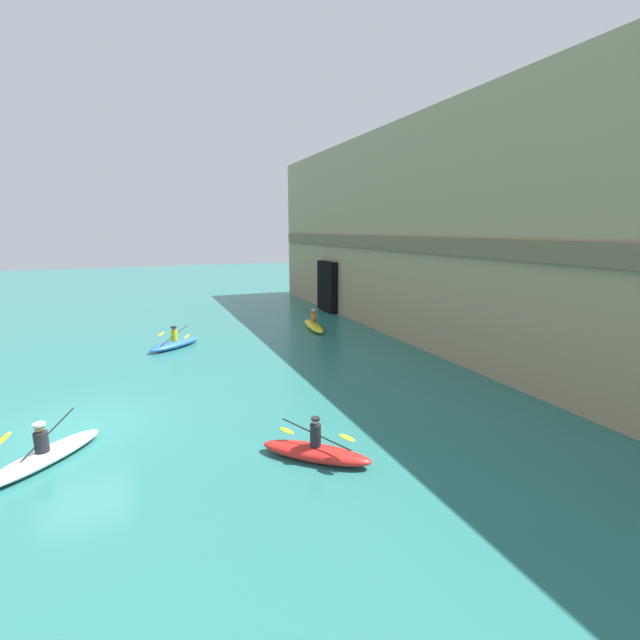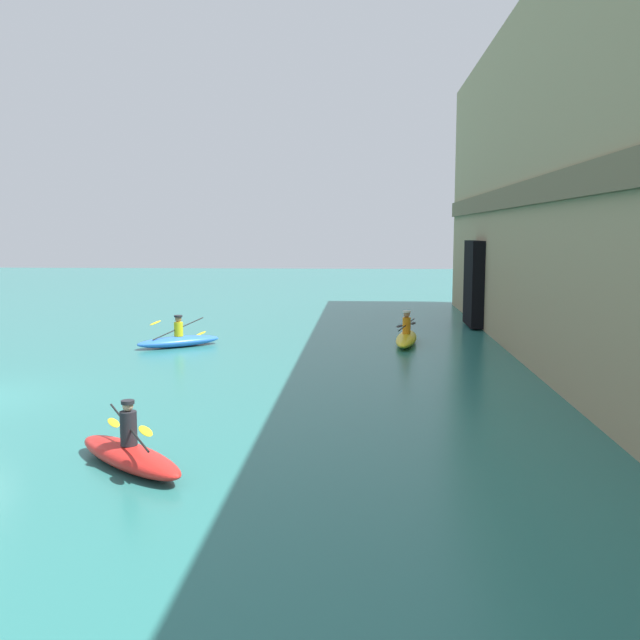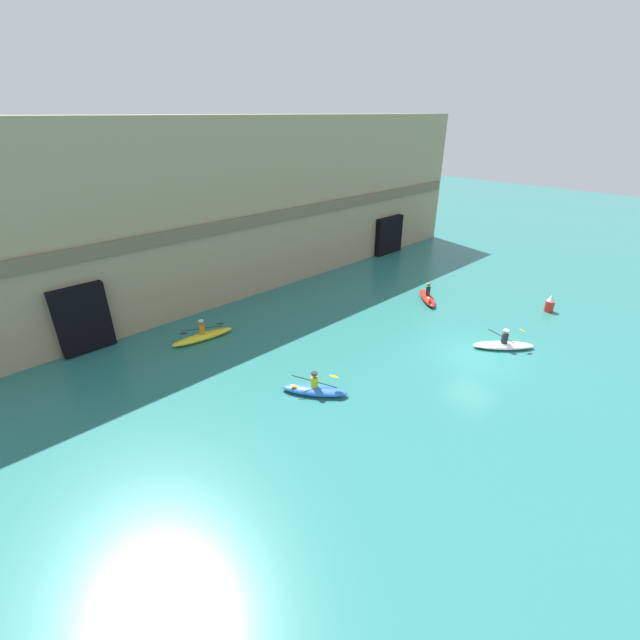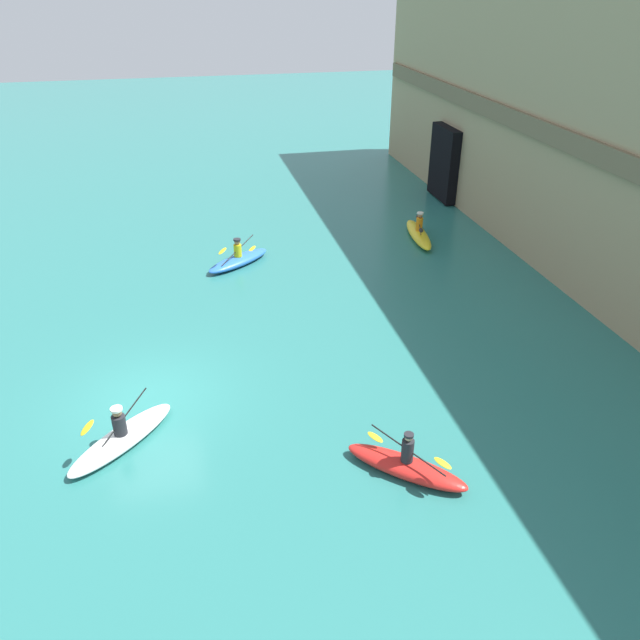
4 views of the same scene
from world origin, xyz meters
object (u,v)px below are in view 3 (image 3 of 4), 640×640
at_px(kayak_white, 503,345).
at_px(kayak_yellow, 203,336).
at_px(kayak_blue, 314,389).
at_px(marker_buoy, 550,304).
at_px(kayak_red, 427,297).

xyz_separation_m(kayak_white, kayak_yellow, (-11.11, 11.90, 0.03)).
xyz_separation_m(kayak_yellow, kayak_blue, (1.03, -7.93, -0.01)).
bearing_deg(kayak_yellow, kayak_white, 140.13).
bearing_deg(kayak_white, kayak_yellow, 177.65).
bearing_deg(marker_buoy, kayak_red, 123.33).
height_order(kayak_red, kayak_yellow, kayak_yellow).
relative_size(kayak_red, kayak_blue, 0.93).
bearing_deg(kayak_blue, marker_buoy, 41.05).
distance_m(kayak_white, kayak_yellow, 16.28).
distance_m(kayak_blue, marker_buoy, 17.16).
relative_size(kayak_white, marker_buoy, 2.56).
height_order(kayak_red, kayak_blue, kayak_red).
relative_size(kayak_yellow, marker_buoy, 3.13).
xyz_separation_m(kayak_white, kayak_blue, (-10.08, 3.97, 0.02)).
xyz_separation_m(kayak_red, kayak_yellow, (-13.65, 5.46, -0.00)).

